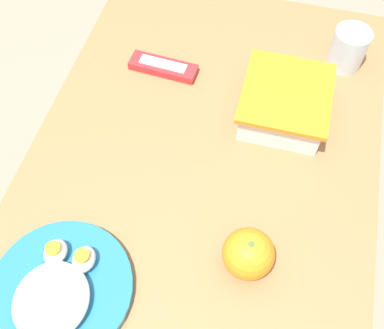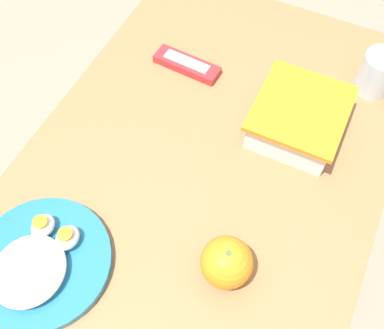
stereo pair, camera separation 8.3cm
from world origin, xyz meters
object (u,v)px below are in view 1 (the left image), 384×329
at_px(orange_fruit, 248,254).
at_px(drinking_glass, 348,49).
at_px(candy_bar, 163,67).
at_px(rice_plate, 59,290).
at_px(food_container, 284,105).

height_order(orange_fruit, drinking_glass, drinking_glass).
distance_m(orange_fruit, candy_bar, 0.47).
bearing_deg(orange_fruit, rice_plate, -66.00).
xyz_separation_m(food_container, drinking_glass, (-0.18, 0.11, 0.01)).
height_order(orange_fruit, candy_bar, orange_fruit).
relative_size(food_container, drinking_glass, 2.11).
relative_size(food_container, rice_plate, 0.80).
xyz_separation_m(food_container, candy_bar, (-0.06, -0.27, -0.02)).
relative_size(food_container, candy_bar, 1.24).
xyz_separation_m(orange_fruit, candy_bar, (-0.39, -0.26, -0.03)).
bearing_deg(food_container, candy_bar, -102.06).
xyz_separation_m(candy_bar, drinking_glass, (-0.12, 0.38, 0.04)).
bearing_deg(orange_fruit, drinking_glass, 166.44).
relative_size(food_container, orange_fruit, 2.17).
height_order(candy_bar, drinking_glass, drinking_glass).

